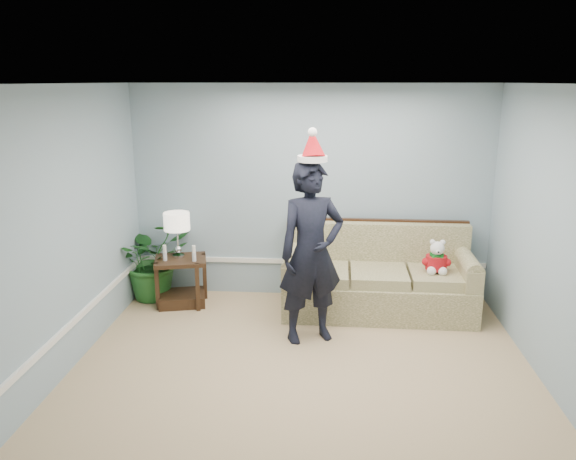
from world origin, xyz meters
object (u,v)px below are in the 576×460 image
(side_table, at_px, (182,286))
(houseplant, at_px, (153,259))
(sofa, at_px, (377,281))
(teddy_bear, at_px, (437,261))
(man, at_px, (311,253))
(table_lamp, at_px, (177,223))

(side_table, xyz_separation_m, houseplant, (-0.41, 0.20, 0.28))
(sofa, relative_size, teddy_bear, 5.64)
(sofa, relative_size, side_table, 3.13)
(houseplant, bearing_deg, teddy_bear, -5.84)
(sofa, xyz_separation_m, side_table, (-2.43, 0.01, -0.14))
(side_table, xyz_separation_m, man, (1.64, -0.86, 0.74))
(sofa, height_order, side_table, sofa)
(table_lamp, relative_size, teddy_bear, 1.41)
(sofa, relative_size, man, 1.16)
(sofa, distance_m, houseplant, 2.85)
(side_table, bearing_deg, man, -27.60)
(table_lamp, xyz_separation_m, man, (1.68, -0.91, -0.06))
(side_table, bearing_deg, sofa, -0.18)
(sofa, xyz_separation_m, houseplant, (-2.84, 0.20, 0.14))
(side_table, xyz_separation_m, teddy_bear, (3.08, -0.16, 0.46))
(side_table, distance_m, man, 2.00)
(man, bearing_deg, side_table, 129.52)
(sofa, height_order, houseplant, sofa)
(side_table, distance_m, houseplant, 0.54)
(sofa, bearing_deg, side_table, -179.09)
(houseplant, bearing_deg, sofa, -4.11)
(side_table, bearing_deg, teddy_bear, -2.99)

